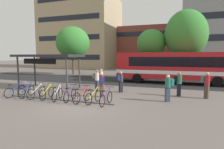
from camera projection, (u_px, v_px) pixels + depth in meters
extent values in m
plane|color=#6B605B|center=(78.00, 106.00, 10.41)|extent=(200.00, 200.00, 0.00)
cube|color=#232326|center=(127.00, 81.00, 20.82)|extent=(80.00, 7.20, 0.01)
cube|color=red|center=(175.00, 66.00, 18.98)|extent=(12.05, 2.80, 2.70)
cube|color=white|center=(175.00, 72.00, 19.04)|extent=(12.07, 2.82, 0.36)
cube|color=black|center=(125.00, 55.00, 20.73)|extent=(1.05, 2.32, 0.40)
cube|color=black|center=(120.00, 62.00, 20.99)|extent=(0.13, 2.19, 1.40)
cube|color=black|center=(178.00, 62.00, 17.67)|extent=(9.84, 0.26, 0.97)
cube|color=black|center=(178.00, 61.00, 20.00)|extent=(9.84, 0.26, 0.97)
cylinder|color=black|center=(137.00, 78.00, 19.30)|extent=(1.01, 0.32, 1.00)
cylinder|color=black|center=(141.00, 76.00, 21.46)|extent=(1.01, 0.32, 1.00)
cylinder|color=black|center=(217.00, 82.00, 16.76)|extent=(1.01, 0.32, 1.00)
cylinder|color=black|center=(213.00, 79.00, 18.92)|extent=(1.01, 0.32, 1.00)
cube|color=#47474C|center=(58.00, 100.00, 11.75)|extent=(7.60, 0.10, 0.06)
cylinder|color=#47474C|center=(17.00, 92.00, 12.79)|extent=(0.04, 0.04, 0.70)
cylinder|color=#47474C|center=(28.00, 92.00, 12.49)|extent=(0.04, 0.04, 0.70)
cylinder|color=#47474C|center=(40.00, 93.00, 12.18)|extent=(0.04, 0.04, 0.70)
cylinder|color=#47474C|center=(52.00, 94.00, 11.87)|extent=(0.04, 0.04, 0.70)
cylinder|color=#47474C|center=(64.00, 95.00, 11.56)|extent=(0.04, 0.04, 0.70)
cylinder|color=#47474C|center=(77.00, 96.00, 11.25)|extent=(0.04, 0.04, 0.70)
cylinder|color=#47474C|center=(92.00, 98.00, 10.95)|extent=(0.04, 0.04, 0.70)
cylinder|color=#47474C|center=(106.00, 99.00, 10.64)|extent=(0.04, 0.04, 0.70)
torus|color=black|center=(22.00, 90.00, 13.21)|extent=(0.13, 0.70, 0.70)
torus|color=black|center=(9.00, 93.00, 12.30)|extent=(0.13, 0.70, 0.70)
cube|color=#1E3DB2|center=(16.00, 87.00, 12.75)|extent=(0.14, 0.92, 0.58)
cylinder|color=#1E3DB2|center=(10.00, 89.00, 12.37)|extent=(0.03, 0.03, 0.55)
cube|color=black|center=(10.00, 85.00, 12.34)|extent=(0.13, 0.23, 0.05)
cylinder|color=#1E3DB2|center=(22.00, 86.00, 13.17)|extent=(0.04, 0.04, 0.65)
cylinder|color=black|center=(21.00, 82.00, 13.13)|extent=(0.52, 0.09, 0.03)
torus|color=black|center=(31.00, 91.00, 13.13)|extent=(0.13, 0.70, 0.70)
torus|color=black|center=(22.00, 93.00, 12.14)|extent=(0.13, 0.70, 0.70)
cube|color=#1E3DB2|center=(27.00, 87.00, 12.63)|extent=(0.15, 0.92, 0.58)
cylinder|color=#1E3DB2|center=(23.00, 89.00, 12.21)|extent=(0.03, 0.03, 0.55)
cube|color=black|center=(22.00, 85.00, 12.19)|extent=(0.13, 0.23, 0.05)
cylinder|color=#1E3DB2|center=(31.00, 86.00, 13.08)|extent=(0.04, 0.04, 0.65)
cylinder|color=black|center=(31.00, 82.00, 13.05)|extent=(0.52, 0.09, 0.03)
torus|color=black|center=(42.00, 92.00, 12.79)|extent=(0.08, 0.71, 0.70)
torus|color=black|center=(31.00, 94.00, 11.85)|extent=(0.08, 0.71, 0.70)
cube|color=silver|center=(37.00, 88.00, 12.31)|extent=(0.08, 0.92, 0.58)
cylinder|color=silver|center=(32.00, 90.00, 11.92)|extent=(0.03, 0.03, 0.55)
cube|color=black|center=(32.00, 86.00, 11.89)|extent=(0.11, 0.23, 0.05)
cylinder|color=silver|center=(42.00, 87.00, 12.74)|extent=(0.03, 0.03, 0.65)
cylinder|color=black|center=(42.00, 83.00, 12.71)|extent=(0.52, 0.06, 0.03)
torus|color=black|center=(51.00, 92.00, 12.57)|extent=(0.12, 0.70, 0.70)
torus|color=black|center=(43.00, 95.00, 11.58)|extent=(0.12, 0.70, 0.70)
cube|color=yellow|center=(47.00, 89.00, 12.06)|extent=(0.13, 0.92, 0.58)
cylinder|color=yellow|center=(43.00, 91.00, 11.65)|extent=(0.03, 0.03, 0.55)
cube|color=black|center=(43.00, 87.00, 11.62)|extent=(0.12, 0.23, 0.05)
cylinder|color=yellow|center=(51.00, 88.00, 12.52)|extent=(0.04, 0.04, 0.65)
cylinder|color=black|center=(51.00, 83.00, 12.49)|extent=(0.52, 0.08, 0.03)
torus|color=black|center=(61.00, 93.00, 12.23)|extent=(0.20, 0.70, 0.70)
torus|color=black|center=(54.00, 96.00, 11.22)|extent=(0.20, 0.70, 0.70)
cube|color=silver|center=(58.00, 90.00, 11.71)|extent=(0.24, 0.90, 0.58)
cylinder|color=silver|center=(55.00, 92.00, 11.29)|extent=(0.04, 0.04, 0.55)
cube|color=black|center=(55.00, 88.00, 11.27)|extent=(0.15, 0.24, 0.05)
cylinder|color=silver|center=(60.00, 89.00, 12.18)|extent=(0.04, 0.04, 0.65)
cylinder|color=black|center=(60.00, 84.00, 12.15)|extent=(0.51, 0.15, 0.03)
torus|color=black|center=(74.00, 94.00, 12.00)|extent=(0.12, 0.70, 0.70)
torus|color=black|center=(66.00, 97.00, 11.01)|extent=(0.12, 0.70, 0.70)
cube|color=#702893|center=(70.00, 90.00, 11.49)|extent=(0.13, 0.92, 0.58)
cylinder|color=#702893|center=(67.00, 93.00, 11.08)|extent=(0.03, 0.03, 0.55)
cube|color=black|center=(67.00, 88.00, 11.05)|extent=(0.12, 0.23, 0.05)
cylinder|color=#702893|center=(73.00, 89.00, 11.95)|extent=(0.04, 0.04, 0.65)
cylinder|color=black|center=(73.00, 84.00, 11.92)|extent=(0.52, 0.08, 0.03)
torus|color=black|center=(87.00, 95.00, 11.58)|extent=(0.17, 0.70, 0.70)
torus|color=black|center=(76.00, 98.00, 10.70)|extent=(0.17, 0.70, 0.70)
cube|color=red|center=(82.00, 92.00, 11.13)|extent=(0.20, 0.91, 0.58)
cylinder|color=red|center=(77.00, 94.00, 10.76)|extent=(0.03, 0.03, 0.55)
cube|color=black|center=(77.00, 89.00, 10.73)|extent=(0.14, 0.23, 0.05)
cylinder|color=red|center=(87.00, 90.00, 11.53)|extent=(0.04, 0.04, 0.65)
cylinder|color=black|center=(87.00, 85.00, 11.50)|extent=(0.52, 0.12, 0.03)
torus|color=black|center=(98.00, 96.00, 11.39)|extent=(0.16, 0.70, 0.70)
torus|color=black|center=(89.00, 99.00, 10.49)|extent=(0.16, 0.70, 0.70)
cube|color=yellow|center=(94.00, 92.00, 10.93)|extent=(0.18, 0.91, 0.58)
cylinder|color=yellow|center=(90.00, 94.00, 10.56)|extent=(0.03, 0.03, 0.55)
cube|color=black|center=(89.00, 90.00, 10.53)|extent=(0.13, 0.23, 0.05)
cylinder|color=yellow|center=(98.00, 91.00, 11.34)|extent=(0.04, 0.04, 0.65)
cylinder|color=black|center=(98.00, 86.00, 11.31)|extent=(0.52, 0.11, 0.03)
torus|color=black|center=(110.00, 97.00, 11.05)|extent=(0.10, 0.71, 0.70)
torus|color=black|center=(102.00, 101.00, 10.12)|extent=(0.10, 0.71, 0.70)
cube|color=#702893|center=(106.00, 93.00, 10.57)|extent=(0.10, 0.92, 0.58)
cylinder|color=#702893|center=(103.00, 96.00, 10.18)|extent=(0.03, 0.03, 0.55)
cube|color=black|center=(103.00, 91.00, 10.16)|extent=(0.12, 0.23, 0.05)
cylinder|color=#702893|center=(110.00, 92.00, 11.00)|extent=(0.03, 0.03, 0.65)
cylinder|color=black|center=(110.00, 87.00, 10.97)|extent=(0.52, 0.07, 0.03)
cylinder|color=#38383D|center=(18.00, 73.00, 15.94)|extent=(0.14, 0.14, 2.75)
cylinder|color=#38383D|center=(67.00, 75.00, 14.37)|extent=(0.14, 0.14, 2.75)
cylinder|color=#38383D|center=(35.00, 71.00, 17.85)|extent=(0.14, 0.14, 2.75)
cylinder|color=#38383D|center=(79.00, 72.00, 16.28)|extent=(0.14, 0.14, 2.75)
cube|color=#28282D|center=(48.00, 56.00, 15.97)|extent=(5.69, 2.83, 0.20)
cube|color=black|center=(39.00, 61.00, 14.91)|extent=(3.13, 0.08, 0.44)
cube|color=#47382D|center=(101.00, 82.00, 17.00)|extent=(0.28, 0.23, 0.84)
cylinder|color=beige|center=(101.00, 74.00, 16.93)|extent=(0.38, 0.38, 0.59)
sphere|color=beige|center=(101.00, 70.00, 16.89)|extent=(0.22, 0.22, 0.22)
cube|color=slate|center=(98.00, 74.00, 16.98)|extent=(0.21, 0.30, 0.40)
cube|color=#47382D|center=(207.00, 92.00, 12.18)|extent=(0.33, 0.31, 0.92)
cylinder|color=maroon|center=(207.00, 80.00, 12.10)|extent=(0.47, 0.47, 0.62)
sphere|color=tan|center=(207.00, 74.00, 12.06)|extent=(0.22, 0.22, 0.22)
cube|color=#197075|center=(203.00, 79.00, 12.30)|extent=(0.30, 0.33, 0.40)
cube|color=#2D3851|center=(168.00, 95.00, 11.31)|extent=(0.32, 0.30, 0.90)
cylinder|color=#23664C|center=(168.00, 83.00, 11.23)|extent=(0.46, 0.46, 0.56)
sphere|color=beige|center=(168.00, 76.00, 11.20)|extent=(0.22, 0.22, 0.22)
cube|color=#197075|center=(172.00, 82.00, 11.27)|extent=(0.29, 0.33, 0.40)
cube|color=#47382D|center=(102.00, 91.00, 12.65)|extent=(0.31, 0.33, 0.84)
cylinder|color=maroon|center=(102.00, 80.00, 12.57)|extent=(0.47, 0.47, 0.65)
sphere|color=beige|center=(102.00, 74.00, 12.53)|extent=(0.22, 0.22, 0.22)
cube|color=navy|center=(102.00, 80.00, 12.32)|extent=(0.33, 0.30, 0.40)
cube|color=black|center=(179.00, 90.00, 12.92)|extent=(0.27, 0.22, 0.89)
cylinder|color=#23664C|center=(179.00, 80.00, 12.85)|extent=(0.36, 0.36, 0.59)
sphere|color=#936B4C|center=(179.00, 74.00, 12.81)|extent=(0.22, 0.22, 0.22)
cube|color=black|center=(175.00, 79.00, 12.91)|extent=(0.20, 0.29, 0.40)
cube|color=black|center=(121.00, 87.00, 14.30)|extent=(0.32, 0.33, 0.85)
cylinder|color=#333338|center=(121.00, 78.00, 14.22)|extent=(0.48, 0.48, 0.57)
sphere|color=tan|center=(121.00, 73.00, 14.19)|extent=(0.22, 0.22, 0.22)
cube|color=navy|center=(118.00, 78.00, 14.09)|extent=(0.33, 0.32, 0.40)
cube|color=#2D3851|center=(97.00, 85.00, 15.14)|extent=(0.30, 0.26, 0.83)
cylinder|color=beige|center=(97.00, 76.00, 15.06)|extent=(0.41, 0.41, 0.65)
sphere|color=#936B4C|center=(97.00, 71.00, 15.02)|extent=(0.22, 0.22, 0.22)
cube|color=slate|center=(94.00, 76.00, 15.20)|extent=(0.24, 0.31, 0.40)
cylinder|color=brown|center=(73.00, 65.00, 28.12)|extent=(0.32, 0.32, 2.84)
ellipsoid|color=#388433|center=(73.00, 43.00, 27.77)|extent=(5.03, 5.03, 4.80)
cylinder|color=brown|center=(185.00, 67.00, 21.93)|extent=(0.32, 0.32, 2.95)
ellipsoid|color=#388433|center=(186.00, 34.00, 21.54)|extent=(4.84, 4.84, 5.71)
cylinder|color=brown|center=(151.00, 67.00, 23.41)|extent=(0.32, 0.32, 2.96)
ellipsoid|color=#388433|center=(151.00, 43.00, 23.11)|extent=(3.58, 3.58, 3.48)
cube|color=tan|center=(82.00, 33.00, 47.28)|extent=(17.66, 13.61, 17.35)
cube|color=black|center=(68.00, 57.00, 41.44)|extent=(15.54, 0.06, 1.10)
cube|color=black|center=(67.00, 38.00, 41.01)|extent=(15.54, 0.06, 1.10)
cube|color=black|center=(67.00, 18.00, 40.58)|extent=(15.54, 0.06, 1.10)
cube|color=brown|center=(146.00, 48.00, 49.68)|extent=(16.02, 11.26, 10.28)
cube|color=black|center=(142.00, 55.00, 44.56)|extent=(14.10, 0.06, 1.10)
cube|color=black|center=(143.00, 34.00, 44.05)|extent=(14.10, 0.06, 1.10)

